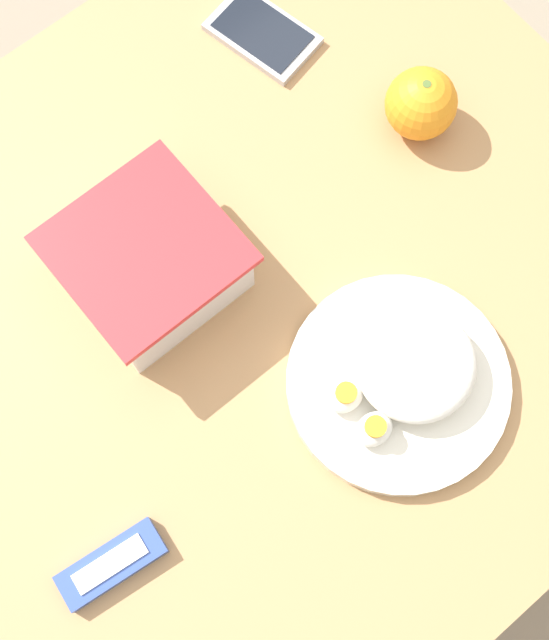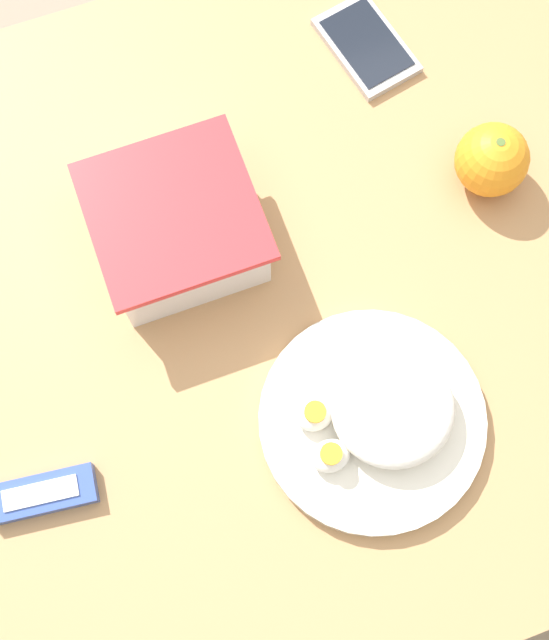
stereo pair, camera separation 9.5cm
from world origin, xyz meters
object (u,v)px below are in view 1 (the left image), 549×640
object	(u,v)px
orange_fruit	(421,104)
candy_bar	(112,564)
cell_phone	(262,33)
food_container	(150,264)
rice_plate	(403,377)

from	to	relation	value
orange_fruit	candy_bar	xyz separation A→B (m)	(-0.58, -0.18, -0.03)
candy_bar	cell_phone	xyz separation A→B (m)	(0.51, 0.39, -0.00)
food_container	orange_fruit	world-z (taller)	food_container
orange_fruit	cell_phone	size ratio (longest dim) A/B	0.59
orange_fruit	cell_phone	world-z (taller)	orange_fruit
cell_phone	rice_plate	bearing A→B (deg)	-110.37
orange_fruit	rice_plate	world-z (taller)	orange_fruit
food_container	orange_fruit	size ratio (longest dim) A/B	2.13
rice_plate	cell_phone	world-z (taller)	rice_plate
food_container	candy_bar	bearing A→B (deg)	-134.98
food_container	orange_fruit	xyz separation A→B (m)	(0.36, -0.04, 0.00)
cell_phone	orange_fruit	bearing A→B (deg)	-72.59
candy_bar	rice_plate	bearing A→B (deg)	-7.14
food_container	cell_phone	bearing A→B (deg)	29.31
food_container	cell_phone	world-z (taller)	food_container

